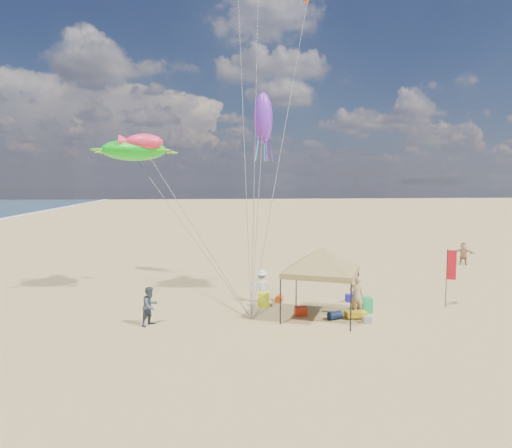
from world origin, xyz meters
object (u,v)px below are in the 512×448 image
Objects in this scene: feather_flag at (450,268)px; person_near_c at (261,286)px; cooler_blue at (351,298)px; chair_yellow at (264,300)px; person_near_a at (356,296)px; person_near_b at (150,306)px; chair_green at (366,305)px; canopy_tent at (322,250)px; person_far_c at (463,253)px; cooler_red at (301,311)px; beach_cart at (356,314)px.

person_near_c is at bearing 167.05° from feather_flag.
cooler_blue is 0.77× the size of chair_yellow.
person_near_b is (-9.12, -0.36, -0.07)m from person_near_a.
feather_flag is 5.06m from person_near_a.
chair_green is 0.93m from person_near_a.
canopy_tent reaches higher than person_near_b.
person_near_b reaches higher than chair_yellow.
person_far_c is (15.99, 8.66, 0.02)m from person_near_c.
feather_flag is 14.11m from person_near_b.
cooler_red is 2.61m from person_near_a.
canopy_tent is 3.00× the size of person_near_a.
person_near_c is 18.19m from person_far_c.
feather_flag is 5.48m from beach_cart.
canopy_tent is 3.22× the size of person_far_c.
chair_green is at bearing 2.38° from cooler_red.
cooler_red is at bearing -176.25° from feather_flag.
chair_green is 5.20m from person_near_c.
cooler_red is (-0.81, 0.47, -2.87)m from canopy_tent.
canopy_tent reaches higher than person_near_c.
canopy_tent reaches higher than cooler_blue.
beach_cart is (1.53, -0.27, -2.86)m from canopy_tent.
person_far_c reaches higher than chair_yellow.
chair_yellow reaches higher than cooler_red.
chair_yellow is 18.63m from person_far_c.
cooler_red is 0.33× the size of person_near_b.
person_near_c is (-2.29, 3.00, -2.23)m from canopy_tent.
chair_green is 0.42× the size of person_far_c.
person_near_c is (5.15, 3.19, -0.01)m from person_near_b.
person_near_a is 16.63m from person_far_c.
canopy_tent is 6.76m from feather_flag.
person_near_b is (-6.62, -0.67, 0.64)m from cooler_red.
chair_green is (0.06, -1.92, 0.16)m from cooler_blue.
person_near_a is 1.09× the size of person_near_b.
feather_flag is 4.57m from chair_green.
person_near_b is at bearing -164.29° from cooler_blue.
cooler_blue is 10.07m from person_near_b.
person_far_c reaches higher than cooler_blue.
person_far_c is (12.02, 11.49, -0.06)m from person_near_a.
cooler_red is at bearing -48.11° from chair_yellow.
feather_flag is 4.06× the size of chair_green.
chair_yellow is 4.51m from beach_cart.
canopy_tent reaches higher than chair_green.
person_near_b is 24.24m from person_far_c.
chair_yellow is 0.42× the size of person_near_b.
cooler_red is 0.60× the size of beach_cart.
person_near_b is 1.01× the size of person_near_c.
canopy_tent is 3.02m from cooler_red.
feather_flag is 4.93m from cooler_blue.
chair_green is 0.78× the size of beach_cart.
person_near_b reaches higher than person_near_c.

